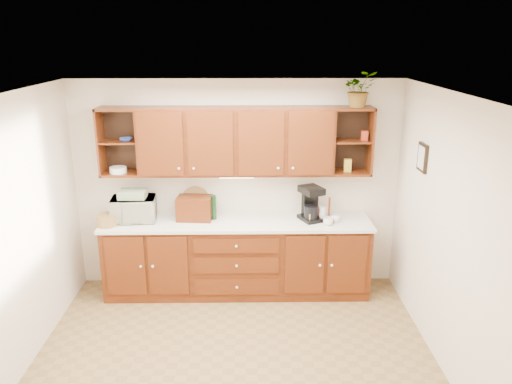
{
  "coord_description": "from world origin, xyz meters",
  "views": [
    {
      "loc": [
        0.15,
        -4.19,
        3.07
      ],
      "look_at": [
        0.23,
        1.15,
        1.4
      ],
      "focal_mm": 35.0,
      "sensor_mm": 36.0,
      "label": 1
    }
  ],
  "objects_px": {
    "bread_box": "(195,208)",
    "microwave": "(134,209)",
    "potted_plant": "(359,89)",
    "coffee_maker": "(311,204)"
  },
  "relations": [
    {
      "from": "bread_box",
      "to": "microwave",
      "type": "bearing_deg",
      "value": -173.7
    },
    {
      "from": "bread_box",
      "to": "potted_plant",
      "type": "bearing_deg",
      "value": 5.0
    },
    {
      "from": "bread_box",
      "to": "coffee_maker",
      "type": "relative_size",
      "value": 0.99
    },
    {
      "from": "coffee_maker",
      "to": "microwave",
      "type": "bearing_deg",
      "value": 155.96
    },
    {
      "from": "microwave",
      "to": "coffee_maker",
      "type": "xyz_separation_m",
      "value": [
        2.13,
        0.01,
        0.06
      ]
    },
    {
      "from": "microwave",
      "to": "bread_box",
      "type": "height_order",
      "value": "bread_box"
    },
    {
      "from": "microwave",
      "to": "bread_box",
      "type": "bearing_deg",
      "value": -3.42
    },
    {
      "from": "microwave",
      "to": "bread_box",
      "type": "relative_size",
      "value": 1.25
    },
    {
      "from": "coffee_maker",
      "to": "potted_plant",
      "type": "bearing_deg",
      "value": -21.13
    },
    {
      "from": "bread_box",
      "to": "potted_plant",
      "type": "relative_size",
      "value": 1.01
    }
  ]
}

